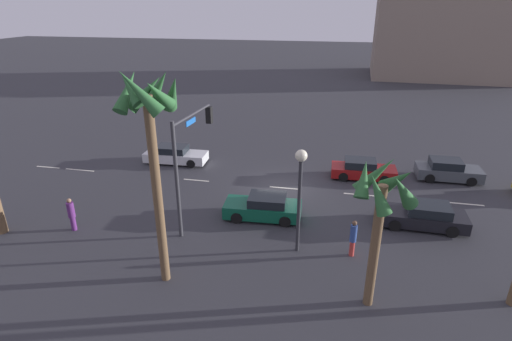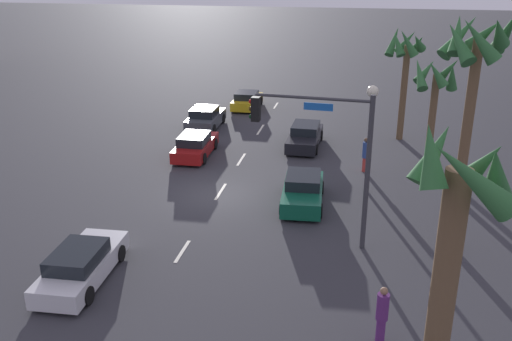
# 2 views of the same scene
# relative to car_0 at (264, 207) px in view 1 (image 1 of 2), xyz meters

# --- Properties ---
(ground_plane) EXTENTS (220.00, 220.00, 0.00)m
(ground_plane) POSITION_rel_car_0_xyz_m (-0.26, -4.14, -0.64)
(ground_plane) COLOR #333338
(lane_stripe_1) EXTENTS (2.37, 0.14, 0.01)m
(lane_stripe_1) POSITION_rel_car_0_xyz_m (-11.58, -4.14, -0.64)
(lane_stripe_1) COLOR silver
(lane_stripe_1) RESTS_ON ground_plane
(lane_stripe_2) EXTENTS (2.09, 0.14, 0.01)m
(lane_stripe_2) POSITION_rel_car_0_xyz_m (-5.49, -4.14, -0.64)
(lane_stripe_2) COLOR silver
(lane_stripe_2) RESTS_ON ground_plane
(lane_stripe_3) EXTENTS (2.08, 0.14, 0.01)m
(lane_stripe_3) POSITION_rel_car_0_xyz_m (-0.66, -4.14, -0.64)
(lane_stripe_3) COLOR silver
(lane_stripe_3) RESTS_ON ground_plane
(lane_stripe_4) EXTENTS (1.82, 0.14, 0.01)m
(lane_stripe_4) POSITION_rel_car_0_xyz_m (5.52, -4.14, -0.64)
(lane_stripe_4) COLOR silver
(lane_stripe_4) RESTS_ON ground_plane
(lane_stripe_5) EXTENTS (2.30, 0.14, 0.01)m
(lane_stripe_5) POSITION_rel_car_0_xyz_m (14.48, -4.14, -0.64)
(lane_stripe_5) COLOR silver
(lane_stripe_5) RESTS_ON ground_plane
(lane_stripe_6) EXTENTS (1.93, 0.14, 0.01)m
(lane_stripe_6) POSITION_rel_car_0_xyz_m (17.11, -4.14, -0.64)
(lane_stripe_6) COLOR silver
(lane_stripe_6) RESTS_ON ground_plane
(car_0) EXTENTS (4.41, 2.10, 1.38)m
(car_0) POSITION_rel_car_0_xyz_m (0.00, 0.00, 0.00)
(car_0) COLOR #0F5138
(car_0) RESTS_ON ground_plane
(car_1) EXTENTS (4.73, 2.00, 1.33)m
(car_1) POSITION_rel_car_0_xyz_m (8.20, -7.00, -0.02)
(car_1) COLOR silver
(car_1) RESTS_ON ground_plane
(car_3) EXTENTS (4.22, 1.95, 1.44)m
(car_3) POSITION_rel_car_0_xyz_m (-11.36, -7.88, 0.02)
(car_3) COLOR #474C51
(car_3) RESTS_ON ground_plane
(car_4) EXTENTS (4.64, 1.97, 1.35)m
(car_4) POSITION_rel_car_0_xyz_m (-8.64, -0.84, -0.02)
(car_4) COLOR black
(car_4) RESTS_ON ground_plane
(car_5) EXTENTS (4.40, 1.93, 1.35)m
(car_5) POSITION_rel_car_0_xyz_m (-5.65, -6.91, -0.02)
(car_5) COLOR maroon
(car_5) RESTS_ON ground_plane
(traffic_signal) EXTENTS (0.62, 4.77, 6.21)m
(traffic_signal) POSITION_rel_car_0_xyz_m (3.74, 1.25, 3.56)
(traffic_signal) COLOR #38383D
(traffic_signal) RESTS_ON ground_plane
(streetlamp) EXTENTS (0.56, 0.56, 5.27)m
(streetlamp) POSITION_rel_car_0_xyz_m (-2.23, 2.90, 3.12)
(streetlamp) COLOR #2D2D33
(streetlamp) RESTS_ON ground_plane
(pedestrian_0) EXTENTS (0.46, 0.46, 1.90)m
(pedestrian_0) POSITION_rel_car_0_xyz_m (-4.86, 2.80, 0.38)
(pedestrian_0) COLOR #BF3833
(pedestrian_0) RESTS_ON ground_plane
(pedestrian_1) EXTENTS (0.52, 0.52, 1.87)m
(pedestrian_1) POSITION_rel_car_0_xyz_m (9.72, 3.44, 0.34)
(pedestrian_1) COLOR #59266B
(pedestrian_1) RESTS_ON ground_plane
(palm_tree_0) EXTENTS (2.77, 2.79, 9.39)m
(palm_tree_0) POSITION_rel_car_0_xyz_m (3.19, 6.26, 6.58)
(palm_tree_0) COLOR brown
(palm_tree_0) RESTS_ON ground_plane
(palm_tree_3) EXTENTS (2.42, 2.66, 6.21)m
(palm_tree_3) POSITION_rel_car_0_xyz_m (-5.49, 6.06, 4.05)
(palm_tree_3) COLOR brown
(palm_tree_3) RESTS_ON ground_plane
(building_0) EXTENTS (22.11, 15.11, 12.35)m
(building_0) POSITION_rel_car_0_xyz_m (-19.28, -52.35, 5.53)
(building_0) COLOR gray
(building_0) RESTS_ON ground_plane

